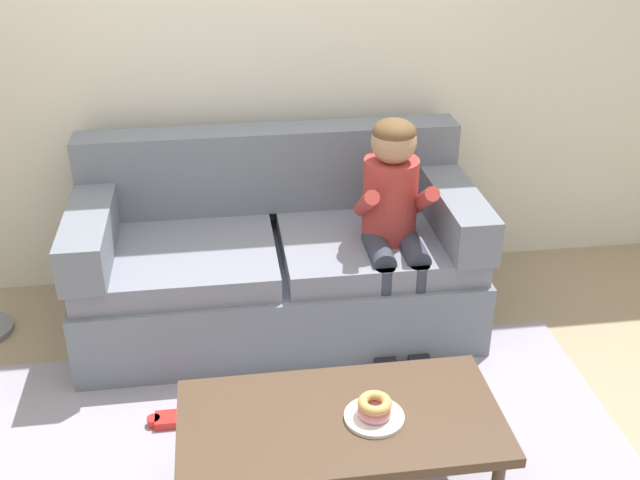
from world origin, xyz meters
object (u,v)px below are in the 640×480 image
couch (277,260)px  person_child (393,212)px  donut (374,411)px  toy_controller (174,420)px  coffee_table (340,427)px

couch → person_child: size_ratio=1.75×
couch → donut: couch is taller
couch → person_child: person_child is taller
donut → toy_controller: 1.03m
donut → toy_controller: size_ratio=0.53×
couch → person_child: 0.66m
coffee_table → person_child: person_child is taller
toy_controller → couch: bearing=54.0°
coffee_table → person_child: 1.21m
coffee_table → donut: size_ratio=9.44×
coffee_table → toy_controller: size_ratio=5.01×
person_child → toy_controller: bearing=-152.0°
couch → person_child: bearing=-21.1°
couch → person_child: (0.53, -0.21, 0.33)m
couch → coffee_table: (0.10, -1.30, 0.05)m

